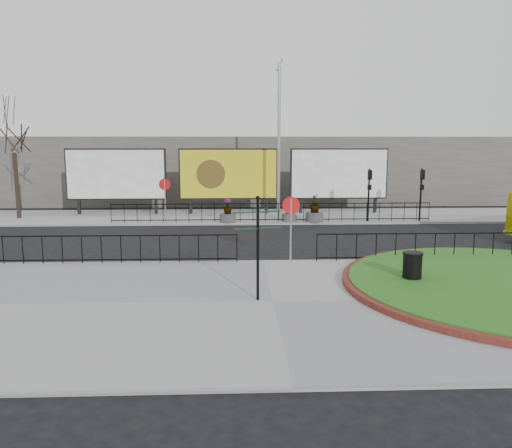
{
  "coord_description": "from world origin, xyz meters",
  "views": [
    {
      "loc": [
        -1.01,
        -18.51,
        4.52
      ],
      "look_at": [
        -0.24,
        0.94,
        1.37
      ],
      "focal_mm": 35.0,
      "sensor_mm": 36.0,
      "label": 1
    }
  ],
  "objects_px": {
    "planter_c": "(315,211)",
    "fingerpost_sign": "(258,238)",
    "lamp_post": "(279,138)",
    "litter_bin": "(412,268)",
    "planter_a": "(228,213)",
    "planter_b": "(289,213)",
    "billboard_mid": "(228,174)"
  },
  "relations": [
    {
      "from": "billboard_mid",
      "to": "fingerpost_sign",
      "type": "xyz_separation_m",
      "value": [
        1.08,
        -17.82,
        -0.68
      ]
    },
    {
      "from": "planter_c",
      "to": "lamp_post",
      "type": "bearing_deg",
      "value": 140.24
    },
    {
      "from": "litter_bin",
      "to": "lamp_post",
      "type": "bearing_deg",
      "value": 101.66
    },
    {
      "from": "planter_b",
      "to": "planter_c",
      "type": "xyz_separation_m",
      "value": [
        1.43,
        -0.14,
        0.13
      ]
    },
    {
      "from": "litter_bin",
      "to": "planter_c",
      "type": "height_order",
      "value": "planter_c"
    },
    {
      "from": "billboard_mid",
      "to": "litter_bin",
      "type": "relative_size",
      "value": 5.98
    },
    {
      "from": "billboard_mid",
      "to": "litter_bin",
      "type": "xyz_separation_m",
      "value": [
        6.0,
        -16.47,
        -1.96
      ]
    },
    {
      "from": "billboard_mid",
      "to": "planter_b",
      "type": "xyz_separation_m",
      "value": [
        3.5,
        -3.43,
        -2.02
      ]
    },
    {
      "from": "billboard_mid",
      "to": "planter_b",
      "type": "distance_m",
      "value": 5.3
    },
    {
      "from": "planter_a",
      "to": "planter_c",
      "type": "relative_size",
      "value": 0.87
    },
    {
      "from": "planter_b",
      "to": "planter_c",
      "type": "bearing_deg",
      "value": -5.69
    },
    {
      "from": "fingerpost_sign",
      "to": "planter_b",
      "type": "distance_m",
      "value": 14.66
    },
    {
      "from": "fingerpost_sign",
      "to": "litter_bin",
      "type": "bearing_deg",
      "value": 4.82
    },
    {
      "from": "litter_bin",
      "to": "planter_a",
      "type": "xyz_separation_m",
      "value": [
        -6.0,
        12.9,
        -0.03
      ]
    },
    {
      "from": "billboard_mid",
      "to": "fingerpost_sign",
      "type": "bearing_deg",
      "value": -86.52
    },
    {
      "from": "lamp_post",
      "to": "fingerpost_sign",
      "type": "bearing_deg",
      "value": -96.92
    },
    {
      "from": "planter_c",
      "to": "fingerpost_sign",
      "type": "bearing_deg",
      "value": -105.1
    },
    {
      "from": "litter_bin",
      "to": "planter_b",
      "type": "xyz_separation_m",
      "value": [
        -2.5,
        13.04,
        -0.06
      ]
    },
    {
      "from": "lamp_post",
      "to": "planter_a",
      "type": "bearing_deg",
      "value": -151.98
    },
    {
      "from": "lamp_post",
      "to": "litter_bin",
      "type": "height_order",
      "value": "lamp_post"
    },
    {
      "from": "planter_b",
      "to": "planter_a",
      "type": "bearing_deg",
      "value": -177.67
    },
    {
      "from": "litter_bin",
      "to": "planter_c",
      "type": "relative_size",
      "value": 0.66
    },
    {
      "from": "billboard_mid",
      "to": "planter_c",
      "type": "distance_m",
      "value": 6.38
    },
    {
      "from": "billboard_mid",
      "to": "planter_a",
      "type": "distance_m",
      "value": 4.09
    },
    {
      "from": "planter_a",
      "to": "planter_b",
      "type": "xyz_separation_m",
      "value": [
        3.5,
        0.14,
        -0.03
      ]
    },
    {
      "from": "billboard_mid",
      "to": "lamp_post",
      "type": "height_order",
      "value": "lamp_post"
    },
    {
      "from": "planter_a",
      "to": "planter_b",
      "type": "height_order",
      "value": "planter_a"
    },
    {
      "from": "lamp_post",
      "to": "litter_bin",
      "type": "bearing_deg",
      "value": -78.34
    },
    {
      "from": "fingerpost_sign",
      "to": "planter_b",
      "type": "relative_size",
      "value": 2.3
    },
    {
      "from": "fingerpost_sign",
      "to": "planter_c",
      "type": "xyz_separation_m",
      "value": [
        3.85,
        14.25,
        -1.21
      ]
    },
    {
      "from": "planter_b",
      "to": "planter_c",
      "type": "height_order",
      "value": "planter_c"
    },
    {
      "from": "billboard_mid",
      "to": "planter_a",
      "type": "xyz_separation_m",
      "value": [
        -0.0,
        -3.57,
        -1.99
      ]
    }
  ]
}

